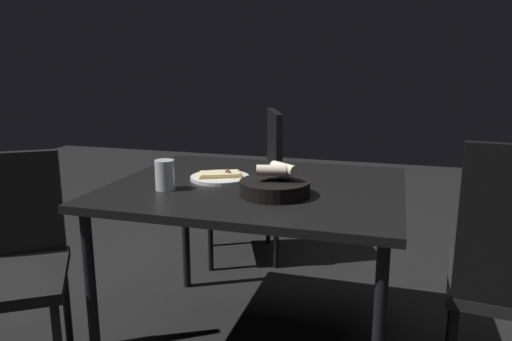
% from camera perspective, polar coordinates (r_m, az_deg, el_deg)
% --- Properties ---
extents(dining_table, '(1.14, 0.94, 0.71)m').
position_cam_1_polar(dining_table, '(1.94, 0.08, -3.25)').
color(dining_table, black).
rests_on(dining_table, ground).
extents(pizza_plate, '(0.24, 0.24, 0.04)m').
position_cam_1_polar(pizza_plate, '(2.01, -4.27, -0.74)').
color(pizza_plate, white).
rests_on(pizza_plate, dining_table).
extents(bread_basket, '(0.26, 0.26, 0.12)m').
position_cam_1_polar(bread_basket, '(1.77, 2.22, -1.83)').
color(bread_basket, black).
rests_on(bread_basket, dining_table).
extents(beer_glass, '(0.07, 0.07, 0.11)m').
position_cam_1_polar(beer_glass, '(1.87, -10.68, -0.74)').
color(beer_glass, silver).
rests_on(beer_glass, dining_table).
extents(chair_far, '(0.57, 0.57, 0.90)m').
position_cam_1_polar(chair_far, '(2.90, -0.12, -0.57)').
color(chair_far, '#252525').
rests_on(chair_far, ground).
extents(chair_spare, '(0.61, 0.61, 0.85)m').
position_cam_1_polar(chair_spare, '(2.02, -27.70, -8.71)').
color(chair_spare, black).
rests_on(chair_spare, ground).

